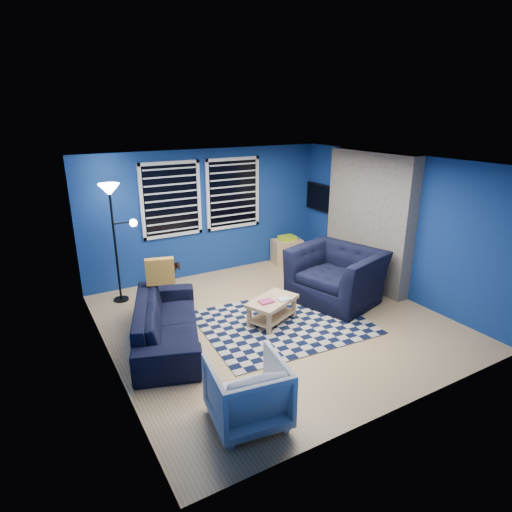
{
  "coord_description": "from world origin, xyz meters",
  "views": [
    {
      "loc": [
        -3.3,
        -5.18,
        3.19
      ],
      "look_at": [
        -0.16,
        0.3,
        1.03
      ],
      "focal_mm": 30.0,
      "sensor_mm": 36.0,
      "label": 1
    }
  ],
  "objects": [
    {
      "name": "wall_left",
      "position": [
        -2.5,
        0.0,
        1.25
      ],
      "size": [
        0.0,
        5.0,
        5.0
      ],
      "primitive_type": "plane",
      "rotation": [
        1.57,
        0.0,
        1.57
      ],
      "color": "navy",
      "rests_on": "floor"
    },
    {
      "name": "rug",
      "position": [
        0.08,
        -0.14,
        0.01
      ],
      "size": [
        2.63,
        2.16,
        0.02
      ],
      "primitive_type": "cube",
      "rotation": [
        0.0,
        0.0,
        -0.07
      ],
      "color": "black",
      "rests_on": "floor"
    },
    {
      "name": "window_right",
      "position": [
        0.55,
        2.46,
        1.6
      ],
      "size": [
        1.17,
        0.06,
        1.42
      ],
      "color": "black",
      "rests_on": "wall_back"
    },
    {
      "name": "tv",
      "position": [
        2.45,
        2.0,
        1.4
      ],
      "size": [
        0.07,
        1.0,
        0.58
      ],
      "color": "black",
      "rests_on": "wall_right"
    },
    {
      "name": "sofa",
      "position": [
        -1.68,
        0.2,
        0.32
      ],
      "size": [
        2.35,
        1.51,
        0.64
      ],
      "primitive_type": "imported",
      "rotation": [
        0.0,
        0.0,
        1.24
      ],
      "color": "black",
      "rests_on": "floor"
    },
    {
      "name": "throw_pillow",
      "position": [
        -1.53,
        0.87,
        0.85
      ],
      "size": [
        0.45,
        0.24,
        0.41
      ],
      "primitive_type": "cube",
      "rotation": [
        0.0,
        0.0,
        -0.27
      ],
      "color": "gold",
      "rests_on": "sofa"
    },
    {
      "name": "rocking_horse",
      "position": [
        -1.05,
        2.13,
        0.29
      ],
      "size": [
        0.35,
        0.57,
        0.44
      ],
      "primitive_type": "imported",
      "rotation": [
        0.0,
        0.0,
        1.34
      ],
      "color": "#462716",
      "rests_on": "floor"
    },
    {
      "name": "armchair_big",
      "position": [
        1.35,
        0.13,
        0.46
      ],
      "size": [
        1.73,
        1.61,
        0.93
      ],
      "primitive_type": "imported",
      "rotation": [
        0.0,
        0.0,
        -1.28
      ],
      "color": "black",
      "rests_on": "floor"
    },
    {
      "name": "floor",
      "position": [
        0.0,
        0.0,
        0.0
      ],
      "size": [
        5.0,
        5.0,
        0.0
      ],
      "primitive_type": "plane",
      "color": "tan",
      "rests_on": "ground"
    },
    {
      "name": "wall_right",
      "position": [
        2.5,
        0.0,
        1.25
      ],
      "size": [
        0.0,
        5.0,
        5.0
      ],
      "primitive_type": "plane",
      "rotation": [
        1.57,
        0.0,
        -1.57
      ],
      "color": "navy",
      "rests_on": "floor"
    },
    {
      "name": "armchair_bent",
      "position": [
        -1.48,
        -1.82,
        0.37
      ],
      "size": [
        0.89,
        0.91,
        0.73
      ],
      "primitive_type": "imported",
      "rotation": [
        0.0,
        0.0,
        3.0
      ],
      "color": "gray",
      "rests_on": "floor"
    },
    {
      "name": "fireplace",
      "position": [
        2.36,
        0.5,
        1.2
      ],
      "size": [
        0.65,
        2.0,
        2.5
      ],
      "color": "gray",
      "rests_on": "floor"
    },
    {
      "name": "coffee_table",
      "position": [
        -0.06,
        -0.04,
        0.29
      ],
      "size": [
        0.96,
        0.78,
        0.42
      ],
      "rotation": [
        0.0,
        0.0,
        0.41
      ],
      "color": "tan",
      "rests_on": "rug"
    },
    {
      "name": "window_left",
      "position": [
        -0.75,
        2.46,
        1.6
      ],
      "size": [
        1.17,
        0.06,
        1.42
      ],
      "color": "black",
      "rests_on": "wall_back"
    },
    {
      "name": "floor_lamp",
      "position": [
        -1.91,
        2.0,
        1.69
      ],
      "size": [
        0.56,
        0.35,
        2.06
      ],
      "color": "black",
      "rests_on": "floor"
    },
    {
      "name": "cabinet",
      "position": [
        1.71,
        2.2,
        0.27
      ],
      "size": [
        0.68,
        0.51,
        0.61
      ],
      "rotation": [
        0.0,
        0.0,
        -0.17
      ],
      "color": "tan",
      "rests_on": "floor"
    },
    {
      "name": "ceiling",
      "position": [
        0.0,
        0.0,
        2.5
      ],
      "size": [
        5.0,
        5.0,
        0.0
      ],
      "primitive_type": "plane",
      "rotation": [
        3.14,
        0.0,
        0.0
      ],
      "color": "white",
      "rests_on": "wall_back"
    },
    {
      "name": "wall_back",
      "position": [
        0.0,
        2.5,
        1.25
      ],
      "size": [
        5.0,
        0.0,
        5.0
      ],
      "primitive_type": "plane",
      "rotation": [
        1.57,
        0.0,
        0.0
      ],
      "color": "navy",
      "rests_on": "floor"
    }
  ]
}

